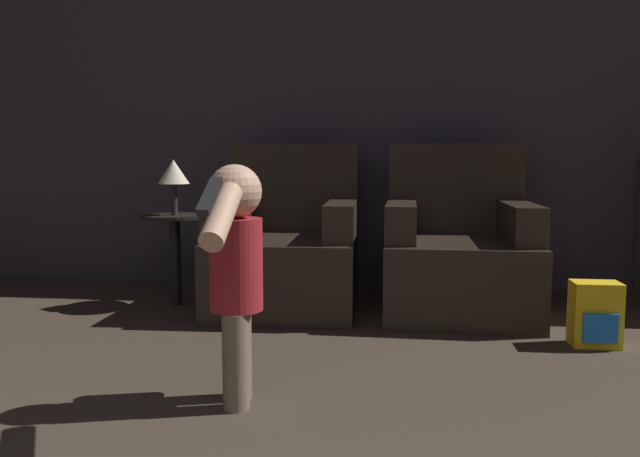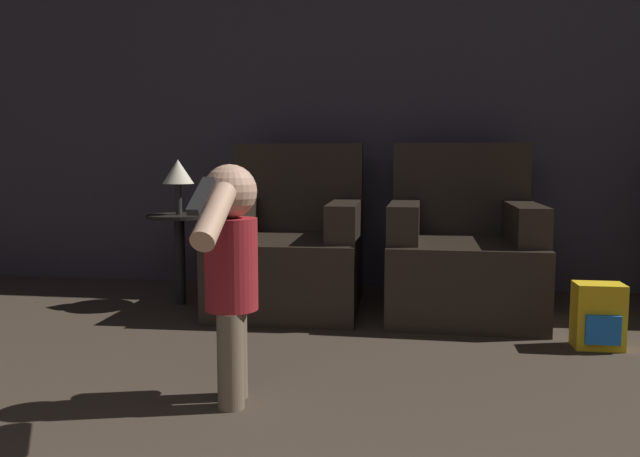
{
  "view_description": "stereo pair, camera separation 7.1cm",
  "coord_description": "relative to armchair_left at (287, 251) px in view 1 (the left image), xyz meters",
  "views": [
    {
      "loc": [
        0.47,
        0.31,
        0.84
      ],
      "look_at": [
        0.14,
        3.07,
        0.54
      ],
      "focal_mm": 35.0,
      "sensor_mm": 36.0,
      "label": 1
    },
    {
      "loc": [
        0.54,
        0.32,
        0.84
      ],
      "look_at": [
        0.14,
        3.07,
        0.54
      ],
      "focal_mm": 35.0,
      "sensor_mm": 36.0,
      "label": 2
    }
  ],
  "objects": [
    {
      "name": "side_table",
      "position": [
        -0.65,
        -0.06,
        0.1
      ],
      "size": [
        0.38,
        0.38,
        0.53
      ],
      "color": "black",
      "rests_on": "ground_plane"
    },
    {
      "name": "armchair_left",
      "position": [
        0.0,
        0.0,
        0.0
      ],
      "size": [
        0.82,
        0.94,
        0.95
      ],
      "rotation": [
        0.0,
        0.0,
        0.03
      ],
      "color": "black",
      "rests_on": "ground_plane"
    },
    {
      "name": "toy_backpack",
      "position": [
        1.53,
        -0.63,
        -0.17
      ],
      "size": [
        0.21,
        0.16,
        0.3
      ],
      "color": "yellow",
      "rests_on": "ground_plane"
    },
    {
      "name": "person_toddler",
      "position": [
        0.08,
        -1.5,
        0.17
      ],
      "size": [
        0.18,
        0.57,
        0.83
      ],
      "rotation": [
        0.0,
        0.0,
        1.72
      ],
      "color": "brown",
      "rests_on": "ground_plane"
    },
    {
      "name": "armchair_right",
      "position": [
        0.97,
        0.0,
        0.0
      ],
      "size": [
        0.81,
        0.93,
        0.95
      ],
      "rotation": [
        0.0,
        0.0,
        -0.02
      ],
      "color": "black",
      "rests_on": "ground_plane"
    },
    {
      "name": "lamp",
      "position": [
        -0.65,
        -0.06,
        0.45
      ],
      "size": [
        0.18,
        0.18,
        0.32
      ],
      "color": "#262626",
      "rests_on": "side_table"
    },
    {
      "name": "wall_back",
      "position": [
        0.14,
        0.66,
        0.98
      ],
      "size": [
        8.4,
        0.05,
        2.6
      ],
      "color": "#3D3842",
      "rests_on": "ground_plane"
    }
  ]
}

